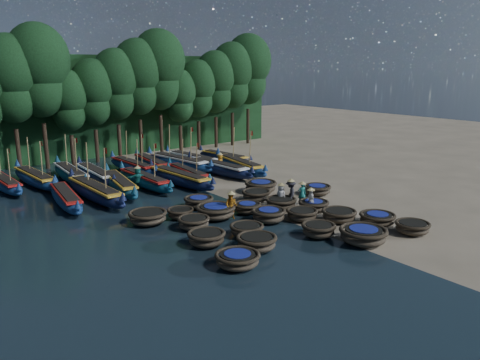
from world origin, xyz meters
TOP-DOWN VIEW (x-y plane):
  - ground at (0.00, 0.00)m, footprint 120.00×120.00m
  - foliage_wall at (0.00, 23.50)m, footprint 40.00×3.00m
  - coracle_3 at (0.58, -8.87)m, footprint 2.50×2.50m
  - coracle_4 at (3.91, -9.60)m, footprint 2.23×2.23m
  - coracle_5 at (-6.30, -7.19)m, footprint 2.27×2.27m
  - coracle_6 at (-4.35, -6.22)m, footprint 2.17×2.17m
  - coracle_7 at (-0.52, -6.79)m, footprint 2.13×2.13m
  - coracle_8 at (2.36, -5.76)m, footprint 2.24×2.24m
  - coracle_9 at (3.61, -7.53)m, footprint 2.18×2.18m
  - coracle_10 at (-5.95, -4.15)m, footprint 2.08×2.08m
  - coracle_11 at (-3.50, -4.36)m, footprint 2.08×2.08m
  - coracle_12 at (-1.01, -3.31)m, footprint 2.46×2.46m
  - coracle_13 at (0.79, -4.26)m, footprint 1.87×1.87m
  - coracle_14 at (2.65, -3.44)m, footprint 1.95×1.95m
  - coracle_15 at (-5.14, -1.65)m, footprint 1.87×1.87m
  - coracle_16 at (-3.07, -0.85)m, footprint 2.47×2.47m
  - coracle_17 at (-0.92, -1.21)m, footprint 1.97×1.97m
  - coracle_18 at (1.26, -1.93)m, footprint 2.00×2.00m
  - coracle_19 at (5.70, -0.90)m, footprint 2.25×2.25m
  - coracle_20 at (-6.75, 0.76)m, footprint 2.64×2.64m
  - coracle_21 at (-4.75, 0.43)m, footprint 1.81×1.81m
  - coracle_22 at (-2.71, 1.56)m, footprint 1.94×1.94m
  - coracle_23 at (1.23, 0.49)m, footprint 2.21×2.21m
  - coracle_24 at (2.90, 2.00)m, footprint 2.58×2.58m
  - long_boat_1 at (-9.25, 7.46)m, footprint 2.34×7.81m
  - long_boat_2 at (-7.26, 7.52)m, footprint 1.83×9.01m
  - long_boat_3 at (-5.01, 8.59)m, footprint 2.77×8.22m
  - long_boat_4 at (-3.00, 8.64)m, footprint 1.56×8.29m
  - long_boat_5 at (-0.60, 7.51)m, footprint 2.10×8.63m
  - long_boat_6 at (0.90, 8.69)m, footprint 1.93×7.45m
  - long_boat_7 at (3.87, 8.63)m, footprint 2.11×8.64m
  - long_boat_8 at (5.92, 8.38)m, footprint 2.83×8.72m
  - long_boat_9 at (-11.55, 14.24)m, footprint 1.71×7.69m
  - long_boat_10 at (-9.37, 14.37)m, footprint 2.07×8.45m
  - long_boat_11 at (-6.74, 14.03)m, footprint 1.98×8.54m
  - long_boat_12 at (-5.23, 12.69)m, footprint 1.77×8.47m
  - long_boat_13 at (-1.49, 13.81)m, footprint 1.80×8.21m
  - long_boat_14 at (0.42, 14.07)m, footprint 2.27×7.98m
  - long_boat_15 at (2.34, 12.68)m, footprint 2.85×9.01m
  - long_boat_16 at (4.24, 13.40)m, footprint 2.29×8.03m
  - long_boat_17 at (7.28, 12.48)m, footprint 2.05×7.35m
  - fisherman_0 at (1.63, -1.50)m, footprint 0.60×0.82m
  - fisherman_1 at (3.14, -1.91)m, footprint 0.64×0.55m
  - fisherman_2 at (-2.32, -1.41)m, footprint 0.94×0.99m
  - fisherman_3 at (2.13, -1.88)m, footprint 1.27×1.33m
  - fisherman_4 at (2.37, -3.44)m, footprint 0.69×0.96m
  - fisherman_5 at (-3.66, 8.34)m, footprint 1.65×0.92m
  - fisherman_6 at (4.60, 9.41)m, footprint 0.84×0.93m
  - tree_3 at (-9.10, 20.00)m, footprint 4.92×4.92m
  - tree_4 at (-6.80, 20.00)m, footprint 5.34×5.34m
  - tree_5 at (-4.50, 20.00)m, footprint 3.68×3.68m
  - tree_6 at (-2.20, 20.00)m, footprint 4.09×4.09m
  - tree_7 at (0.10, 20.00)m, footprint 4.51×4.51m
  - tree_8 at (2.40, 20.00)m, footprint 4.92×4.92m
  - tree_9 at (4.70, 20.00)m, footprint 5.34×5.34m
  - tree_10 at (7.00, 20.00)m, footprint 3.68×3.68m
  - tree_11 at (9.30, 20.00)m, footprint 4.09×4.09m
  - tree_12 at (11.60, 20.00)m, footprint 4.51×4.51m
  - tree_13 at (13.90, 20.00)m, footprint 4.92×4.92m
  - tree_14 at (16.20, 20.00)m, footprint 5.34×5.34m

SIDE VIEW (x-z plane):
  - ground at x=0.00m, z-range 0.00..0.00m
  - coracle_21 at x=-4.75m, z-range 0.05..0.69m
  - coracle_17 at x=-0.92m, z-range 0.05..0.72m
  - coracle_4 at x=3.91m, z-range 0.05..0.73m
  - coracle_13 at x=0.79m, z-range 0.05..0.73m
  - coracle_11 at x=-3.50m, z-range 0.05..0.73m
  - coracle_5 at x=-6.30m, z-range 0.05..0.74m
  - coracle_14 at x=2.65m, z-range 0.05..0.74m
  - coracle_9 at x=3.61m, z-range 0.05..0.75m
  - coracle_19 at x=5.70m, z-range 0.06..0.76m
  - coracle_8 at x=2.36m, z-range 0.05..0.77m
  - coracle_15 at x=-5.14m, z-range 0.05..0.78m
  - coracle_7 at x=-0.52m, z-range 0.06..0.80m
  - coracle_22 at x=-2.71m, z-range 0.06..0.81m
  - coracle_10 at x=-5.95m, z-range 0.06..0.81m
  - coracle_23 at x=1.23m, z-range 0.06..0.82m
  - coracle_20 at x=-6.75m, z-range 0.05..0.83m
  - coracle_18 at x=1.26m, z-range 0.06..0.83m
  - coracle_6 at x=-4.35m, z-range 0.06..0.85m
  - coracle_12 at x=-1.01m, z-range 0.06..0.86m
  - coracle_16 at x=-3.07m, z-range 0.06..0.89m
  - coracle_3 at x=0.58m, z-range 0.06..0.90m
  - coracle_24 at x=2.90m, z-range 0.07..0.91m
  - long_boat_17 at x=7.28m, z-range -0.16..1.14m
  - long_boat_6 at x=0.90m, z-range -1.08..2.09m
  - long_boat_9 at x=-11.55m, z-range -1.12..2.15m
  - long_boat_1 at x=-9.25m, z-range -0.17..1.22m
  - long_boat_14 at x=0.42m, z-range -0.17..1.24m
  - long_boat_16 at x=4.24m, z-range -0.17..1.25m
  - long_boat_13 at x=-1.49m, z-range -1.19..2.30m
  - long_boat_3 at x=-5.01m, z-range -0.17..1.29m
  - long_boat_4 at x=-3.00m, z-range -1.20..2.32m
  - long_boat_12 at x=-5.23m, z-range -0.18..1.31m
  - long_boat_10 at x=-9.37m, z-range -1.23..2.37m
  - long_boat_11 at x=-6.74m, z-range -1.24..2.39m
  - long_boat_5 at x=-0.60m, z-range -0.18..1.34m
  - long_boat_7 at x=3.87m, z-range -0.18..1.34m
  - long_boat_8 at x=5.92m, z-range -1.28..2.47m
  - long_boat_2 at x=-7.26m, z-range -1.31..2.52m
  - long_boat_15 at x=2.34m, z-range -1.32..2.54m
  - fisherman_4 at x=2.37m, z-range -0.02..1.68m
  - fisherman_0 at x=1.63m, z-range -0.03..1.71m
  - fisherman_6 at x=4.60m, z-range -0.03..1.76m
  - fisherman_2 at x=-2.32m, z-range -0.05..1.77m
  - fisherman_1 at x=3.14m, z-range 0.02..1.71m
  - fisherman_5 at x=-3.66m, z-range -0.07..1.83m
  - fisherman_3 at x=2.13m, z-range -0.07..1.94m
  - foliage_wall at x=0.00m, z-range 0.00..10.00m
  - tree_5 at x=-4.50m, z-range 1.63..10.31m
  - tree_10 at x=7.00m, z-range 1.63..10.31m
  - tree_6 at x=-2.20m, z-range 1.82..11.47m
  - tree_11 at x=9.30m, z-range 1.82..11.47m
  - tree_7 at x=0.10m, z-range 2.01..12.64m
  - tree_12 at x=11.60m, z-range 2.01..12.64m
  - tree_3 at x=-9.10m, z-range 2.19..13.80m
  - tree_8 at x=2.40m, z-range 2.19..13.80m
  - tree_13 at x=13.90m, z-range 2.19..13.80m
  - tree_4 at x=-6.80m, z-range 2.38..14.96m
  - tree_9 at x=4.70m, z-range 2.38..14.96m
  - tree_14 at x=16.20m, z-range 2.38..14.96m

